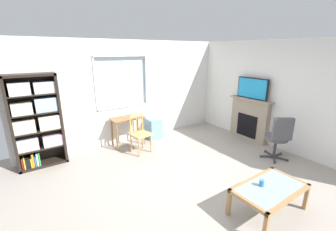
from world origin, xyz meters
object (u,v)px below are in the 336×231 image
plastic_drawer_unit (154,128)px  tv (252,88)px  bookshelf (36,120)px  fireplace (249,119)px  coffee_table (270,190)px  desk_under_window (128,123)px  wooden_chair (140,133)px  office_chair (279,136)px  sippy_cup (262,183)px

plastic_drawer_unit → tv: size_ratio=0.65×
bookshelf → plastic_drawer_unit: (2.67, -0.06, -0.70)m
fireplace → coffee_table: (-2.17, -1.94, -0.20)m
coffee_table → tv: bearing=42.1°
plastic_drawer_unit → tv: (2.05, -1.51, 1.11)m
desk_under_window → wooden_chair: (0.07, -0.51, -0.13)m
wooden_chair → plastic_drawer_unit: wooden_chair is taller
bookshelf → tv: bookshelf is taller
office_chair → bookshelf: bearing=147.9°
desk_under_window → plastic_drawer_unit: (0.77, 0.05, -0.32)m
desk_under_window → office_chair: bearing=-47.6°
desk_under_window → coffee_table: (0.67, -3.40, -0.23)m
bookshelf → fireplace: size_ratio=1.64×
tv → fireplace: bearing=-0.0°
coffee_table → sippy_cup: sippy_cup is taller
desk_under_window → sippy_cup: desk_under_window is taller
fireplace → desk_under_window: bearing=152.8°
bookshelf → sippy_cup: (2.49, -3.41, -0.51)m
tv → office_chair: 1.46m
plastic_drawer_unit → office_chair: size_ratio=0.55×
bookshelf → plastic_drawer_unit: 2.76m
bookshelf → fireplace: (4.74, -1.57, -0.42)m
desk_under_window → tv: size_ratio=0.95×
plastic_drawer_unit → coffee_table: (-0.10, -3.45, 0.09)m
desk_under_window → tv: (2.82, -1.46, 0.79)m
tv → coffee_table: 3.07m
desk_under_window → fireplace: fireplace is taller
wooden_chair → fireplace: fireplace is taller
desk_under_window → fireplace: 3.19m
coffee_table → desk_under_window: bearing=101.2°
office_chair → coffee_table: (-1.66, -0.85, -0.19)m
bookshelf → wooden_chair: size_ratio=2.11×
desk_under_window → wooden_chair: 0.53m
fireplace → sippy_cup: (-2.25, -1.85, -0.10)m
desk_under_window → sippy_cup: bearing=-79.9°
bookshelf → desk_under_window: 1.94m
fireplace → tv: size_ratio=1.35×
office_chair → tv: bearing=66.0°
wooden_chair → fireplace: 2.93m
bookshelf → coffee_table: size_ratio=1.72×
wooden_chair → sippy_cup: wooden_chair is taller
office_chair → coffee_table: size_ratio=0.91×
plastic_drawer_unit → fireplace: fireplace is taller
desk_under_window → fireplace: (2.84, -1.46, -0.03)m
wooden_chair → office_chair: bearing=-41.9°
bookshelf → plastic_drawer_unit: bookshelf is taller
tv → coffee_table: tv is taller
bookshelf → office_chair: bookshelf is taller
desk_under_window → office_chair: office_chair is taller
wooden_chair → fireplace: (2.77, -0.94, 0.10)m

